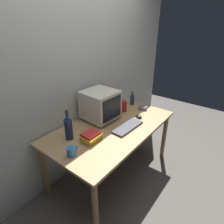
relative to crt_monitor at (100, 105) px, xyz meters
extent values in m
plane|color=#56514C|center=(-0.04, -0.22, -0.92)|extent=(6.00, 6.00, 0.00)
cube|color=beige|center=(-0.04, 0.29, 0.33)|extent=(4.00, 0.08, 2.50)
cube|color=tan|center=(-0.04, -0.22, -0.21)|extent=(1.59, 0.89, 0.03)
cylinder|color=olive|center=(-0.78, -0.60, -0.57)|extent=(0.06, 0.06, 0.70)
cylinder|color=olive|center=(0.69, -0.60, -0.57)|extent=(0.06, 0.06, 0.70)
cylinder|color=olive|center=(-0.78, 0.17, -0.57)|extent=(0.06, 0.06, 0.70)
cylinder|color=olive|center=(0.69, 0.17, -0.57)|extent=(0.06, 0.06, 0.70)
cube|color=beige|center=(0.00, 0.00, -0.18)|extent=(0.29, 0.25, 0.03)
cube|color=beige|center=(0.00, 0.00, 0.01)|extent=(0.40, 0.40, 0.34)
cube|color=black|center=(-0.01, -0.19, 0.01)|extent=(0.31, 0.02, 0.27)
cube|color=#3F3F47|center=(0.02, -0.39, -0.18)|extent=(0.43, 0.17, 0.02)
ellipsoid|color=black|center=(0.33, -0.36, -0.17)|extent=(0.09, 0.11, 0.04)
cylinder|color=navy|center=(-0.53, -0.03, -0.08)|extent=(0.08, 0.08, 0.23)
cylinder|color=navy|center=(-0.53, -0.03, 0.07)|extent=(0.03, 0.03, 0.08)
sphere|color=#262626|center=(-0.53, -0.03, 0.12)|extent=(0.03, 0.03, 0.03)
cylinder|color=navy|center=(0.63, -0.07, -0.13)|extent=(0.06, 0.06, 0.13)
cylinder|color=navy|center=(0.63, -0.07, -0.04)|extent=(0.02, 0.02, 0.05)
sphere|color=#262626|center=(0.63, -0.07, -0.01)|extent=(0.03, 0.03, 0.03)
cube|color=gold|center=(-0.41, -0.22, -0.17)|extent=(0.20, 0.15, 0.04)
cube|color=gold|center=(-0.41, -0.23, -0.14)|extent=(0.21, 0.17, 0.03)
cube|color=red|center=(-0.41, -0.22, -0.11)|extent=(0.18, 0.14, 0.03)
cylinder|color=#3370B2|center=(-0.71, -0.25, -0.15)|extent=(0.08, 0.08, 0.09)
torus|color=#3370B2|center=(-0.65, -0.25, -0.14)|extent=(0.06, 0.01, 0.06)
cylinder|color=#595B66|center=(0.58, -0.28, -0.17)|extent=(0.12, 0.12, 0.04)
cylinder|color=#A51E19|center=(0.36, -0.10, -0.12)|extent=(0.09, 0.09, 0.15)
camera|label=1|loc=(-1.56, -1.39, 0.93)|focal=30.07mm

